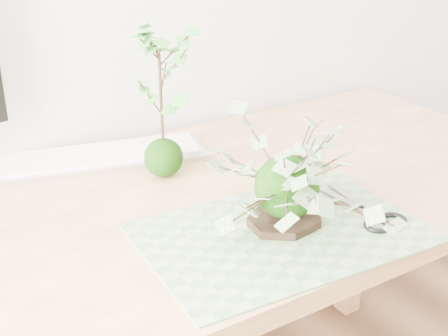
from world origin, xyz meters
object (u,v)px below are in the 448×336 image
(desk, at_px, (192,240))
(ivy_kokedama, at_px, (288,158))
(maple_kokedama, at_px, (159,65))
(keyboard, at_px, (94,157))

(desk, xyz_separation_m, ivy_kokedama, (0.10, -0.17, 0.22))
(desk, relative_size, ivy_kokedama, 4.15)
(desk, height_order, maple_kokedama, maple_kokedama)
(maple_kokedama, bearing_deg, keyboard, 123.73)
(ivy_kokedama, distance_m, keyboard, 0.50)
(keyboard, bearing_deg, maple_kokedama, -42.25)
(ivy_kokedama, xyz_separation_m, maple_kokedama, (-0.09, 0.30, 0.11))
(ivy_kokedama, bearing_deg, desk, 119.80)
(ivy_kokedama, distance_m, maple_kokedama, 0.33)
(desk, distance_m, maple_kokedama, 0.35)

